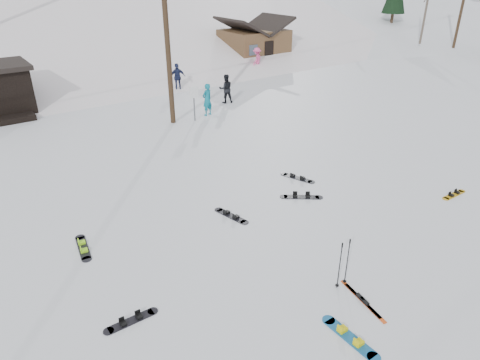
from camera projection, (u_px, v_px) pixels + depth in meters
ground at (350, 275)px, 11.54m from camera, size 200.00×200.00×0.00m
ski_slope at (22, 129)px, 56.87m from camera, size 60.00×85.24×65.97m
ridge_right at (268, 87)px, 72.58m from camera, size 45.66×93.98×54.59m
treeline_right at (295, 24)px, 60.79m from camera, size 20.00×60.00×10.00m
utility_pole at (167, 30)px, 20.65m from camera, size 2.00×0.26×9.00m
trail_sign at (194, 97)px, 22.44m from camera, size 0.50×0.09×1.85m
cabin at (254, 45)px, 36.11m from camera, size 5.39×4.40×3.77m
hero_snowboard at (350, 337)px, 9.55m from camera, size 0.30×1.62×0.11m
hero_skis at (363, 300)px, 10.62m from camera, size 0.42×1.65×0.09m
ski_poles at (344, 263)px, 10.84m from camera, size 0.38×0.10×1.39m
board_scatter_a at (131, 320)px, 10.01m from camera, size 1.34×0.26×0.09m
board_scatter_b at (231, 216)px, 14.22m from camera, size 0.52×1.44×0.10m
board_scatter_c at (83, 247)px, 12.61m from camera, size 0.47×1.50×0.11m
board_scatter_d at (301, 197)px, 15.38m from camera, size 1.28×1.06×0.11m
board_scatter_e at (454, 194)px, 15.53m from camera, size 1.28×0.26×0.09m
board_scatter_f at (298, 178)px, 16.76m from camera, size 0.68×1.41×0.10m
skier_teal at (207, 100)px, 23.49m from camera, size 0.73×0.56×1.76m
skier_dark at (226, 89)px, 25.67m from camera, size 1.00×0.89×1.71m
skier_pink at (257, 60)px, 33.30m from camera, size 1.37×1.20×1.83m
skier_navy at (178, 77)px, 28.12m from camera, size 1.12×0.63×1.80m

